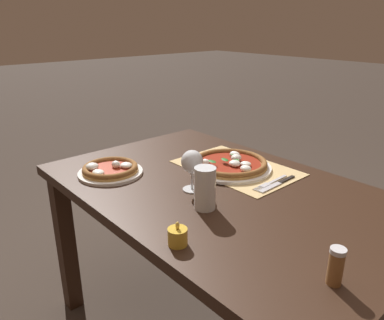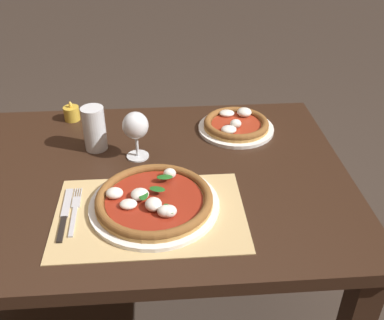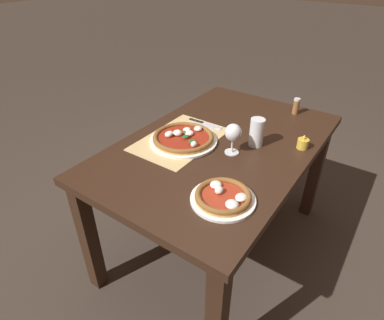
# 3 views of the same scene
# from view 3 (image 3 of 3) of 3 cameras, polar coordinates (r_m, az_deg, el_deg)

# --- Properties ---
(ground_plane) EXTENTS (24.00, 24.00, 0.00)m
(ground_plane) POSITION_cam_3_polar(r_m,az_deg,el_deg) (2.13, 4.05, -14.34)
(ground_plane) COLOR #382D26
(dining_table) EXTENTS (1.37, 0.88, 0.74)m
(dining_table) POSITION_cam_3_polar(r_m,az_deg,el_deg) (1.72, 4.87, 0.17)
(dining_table) COLOR black
(dining_table) RESTS_ON ground
(paper_placemat) EXTENTS (0.50, 0.33, 0.00)m
(paper_placemat) POSITION_cam_3_polar(r_m,az_deg,el_deg) (1.69, -2.10, 3.72)
(paper_placemat) COLOR tan
(paper_placemat) RESTS_ON dining_table
(pizza_near) EXTENTS (0.35, 0.35, 0.05)m
(pizza_near) POSITION_cam_3_polar(r_m,az_deg,el_deg) (1.65, -1.56, 3.94)
(pizza_near) COLOR white
(pizza_near) RESTS_ON paper_placemat
(pizza_far) EXTENTS (0.26, 0.26, 0.05)m
(pizza_far) POSITION_cam_3_polar(r_m,az_deg,el_deg) (1.27, 5.60, -6.53)
(pizza_far) COLOR white
(pizza_far) RESTS_ON dining_table
(wine_glass) EXTENTS (0.08, 0.08, 0.16)m
(wine_glass) POSITION_cam_3_polar(r_m,az_deg,el_deg) (1.53, 7.31, 4.66)
(wine_glass) COLOR silver
(wine_glass) RESTS_ON dining_table
(pint_glass) EXTENTS (0.07, 0.07, 0.15)m
(pint_glass) POSITION_cam_3_polar(r_m,az_deg,el_deg) (1.63, 11.40, 4.74)
(pint_glass) COLOR silver
(pint_glass) RESTS_ON dining_table
(fork) EXTENTS (0.02, 0.20, 0.00)m
(fork) POSITION_cam_3_polar(r_m,az_deg,el_deg) (1.81, 2.28, 6.14)
(fork) COLOR #B7B7BC
(fork) RESTS_ON paper_placemat
(knife) EXTENTS (0.02, 0.22, 0.01)m
(knife) POSITION_cam_3_polar(r_m,az_deg,el_deg) (1.84, 2.40, 6.52)
(knife) COLOR black
(knife) RESTS_ON paper_placemat
(votive_candle) EXTENTS (0.06, 0.06, 0.07)m
(votive_candle) POSITION_cam_3_polar(r_m,az_deg,el_deg) (1.69, 19.08, 2.72)
(votive_candle) COLOR gold
(votive_candle) RESTS_ON dining_table
(pepper_shaker) EXTENTS (0.04, 0.04, 0.10)m
(pepper_shaker) POSITION_cam_3_polar(r_m,az_deg,el_deg) (2.05, 18.01, 9.11)
(pepper_shaker) COLOR brown
(pepper_shaker) RESTS_ON dining_table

